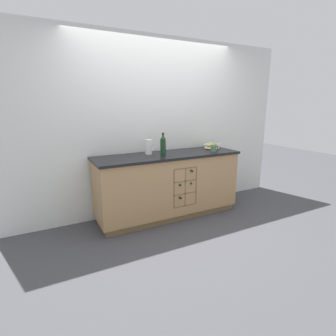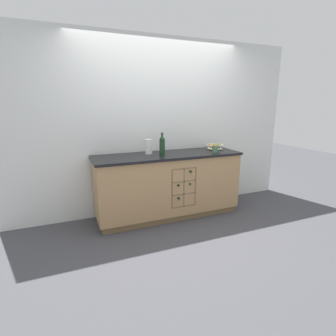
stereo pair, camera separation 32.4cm
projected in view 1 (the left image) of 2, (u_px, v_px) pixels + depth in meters
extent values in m
plane|color=#424247|center=(168.00, 215.00, 3.90)|extent=(14.00, 14.00, 0.00)
cube|color=silver|center=(157.00, 127.00, 3.91)|extent=(4.45, 0.06, 2.55)
cube|color=brown|center=(168.00, 212.00, 3.89)|extent=(1.99, 0.53, 0.09)
cube|color=tan|center=(168.00, 184.00, 3.78)|extent=(2.05, 0.59, 0.80)
cube|color=black|center=(168.00, 155.00, 3.68)|extent=(2.09, 0.63, 0.03)
cube|color=brown|center=(182.00, 185.00, 3.67)|extent=(0.35, 0.01, 0.54)
cube|color=brown|center=(172.00, 188.00, 3.54)|extent=(0.02, 0.10, 0.54)
cube|color=brown|center=(194.00, 185.00, 3.70)|extent=(0.02, 0.10, 0.54)
cube|color=brown|center=(183.00, 205.00, 3.68)|extent=(0.35, 0.10, 0.02)
cube|color=brown|center=(183.00, 193.00, 3.64)|extent=(0.35, 0.10, 0.02)
cube|color=brown|center=(184.00, 180.00, 3.60)|extent=(0.35, 0.10, 0.02)
cube|color=brown|center=(184.00, 167.00, 3.56)|extent=(0.35, 0.10, 0.02)
cube|color=brown|center=(184.00, 186.00, 3.62)|extent=(0.02, 0.10, 0.54)
cylinder|color=black|center=(175.00, 194.00, 3.69)|extent=(0.08, 0.19, 0.08)
cylinder|color=black|center=(180.00, 197.00, 3.57)|extent=(0.03, 0.08, 0.03)
cylinder|color=black|center=(174.00, 182.00, 3.66)|extent=(0.08, 0.19, 0.08)
cylinder|color=black|center=(179.00, 184.00, 3.55)|extent=(0.03, 0.08, 0.03)
cylinder|color=#19381E|center=(185.00, 180.00, 3.74)|extent=(0.08, 0.18, 0.08)
cylinder|color=#19381E|center=(190.00, 183.00, 3.63)|extent=(0.03, 0.08, 0.03)
cylinder|color=black|center=(186.00, 169.00, 3.68)|extent=(0.07, 0.18, 0.07)
cylinder|color=black|center=(191.00, 171.00, 3.57)|extent=(0.03, 0.08, 0.03)
cylinder|color=silver|center=(212.00, 148.00, 4.13)|extent=(0.12, 0.12, 0.01)
cone|color=silver|center=(212.00, 146.00, 4.12)|extent=(0.24, 0.24, 0.06)
torus|color=silver|center=(212.00, 144.00, 4.12)|extent=(0.26, 0.26, 0.02)
sphere|color=gold|center=(212.00, 146.00, 4.12)|extent=(0.07, 0.07, 0.07)
sphere|color=gold|center=(209.00, 146.00, 4.09)|extent=(0.07, 0.07, 0.07)
sphere|color=red|center=(215.00, 146.00, 4.09)|extent=(0.07, 0.07, 0.07)
sphere|color=#7FA838|center=(215.00, 145.00, 4.16)|extent=(0.08, 0.08, 0.08)
sphere|color=gold|center=(208.00, 145.00, 4.17)|extent=(0.07, 0.07, 0.07)
cylinder|color=white|center=(149.00, 147.00, 3.65)|extent=(0.10, 0.10, 0.20)
torus|color=white|center=(148.00, 140.00, 3.62)|extent=(0.10, 0.10, 0.01)
torus|color=white|center=(152.00, 146.00, 3.67)|extent=(0.11, 0.01, 0.11)
cylinder|color=#4C7A56|center=(213.00, 148.00, 3.87)|extent=(0.09, 0.09, 0.10)
torus|color=#4C7A56|center=(216.00, 148.00, 3.89)|extent=(0.07, 0.01, 0.07)
cylinder|color=#19381E|center=(163.00, 148.00, 3.52)|extent=(0.08, 0.08, 0.21)
sphere|color=#19381E|center=(163.00, 139.00, 3.50)|extent=(0.07, 0.07, 0.07)
cylinder|color=#19381E|center=(163.00, 137.00, 3.49)|extent=(0.03, 0.03, 0.09)
cylinder|color=black|center=(163.00, 133.00, 3.48)|extent=(0.03, 0.03, 0.01)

